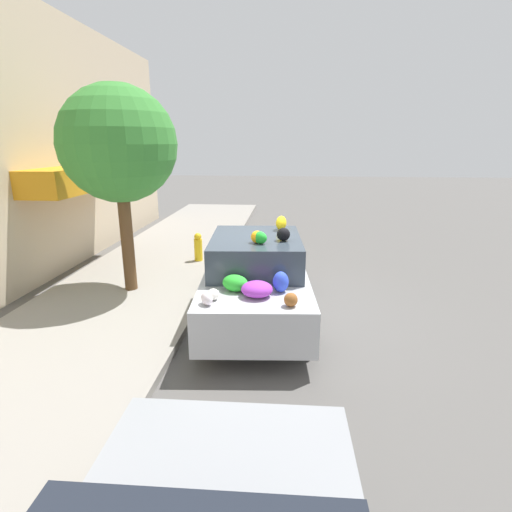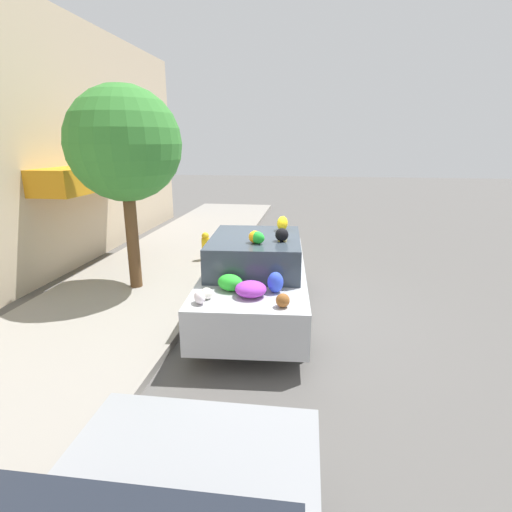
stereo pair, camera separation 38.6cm
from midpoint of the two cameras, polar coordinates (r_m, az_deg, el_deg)
The scene contains 5 objects.
ground_plane at distance 7.25m, azimuth 1.90°, elevation -8.36°, with size 60.00×60.00×0.00m, color #565451.
sidewalk_curb at distance 7.96m, azimuth -17.91°, elevation -6.36°, with size 24.00×3.20×0.13m.
street_tree at distance 8.04m, azimuth -16.96°, elevation 14.91°, with size 2.13×2.13×3.89m.
fire_hydrant at distance 10.02m, azimuth -6.12°, elevation 1.39°, with size 0.20×0.20×0.70m.
art_car at distance 6.93m, azimuth 1.59°, elevation -2.87°, with size 4.21×1.97×1.73m.
Camera 2 is at (-6.54, -0.92, 2.99)m, focal length 28.00 mm.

